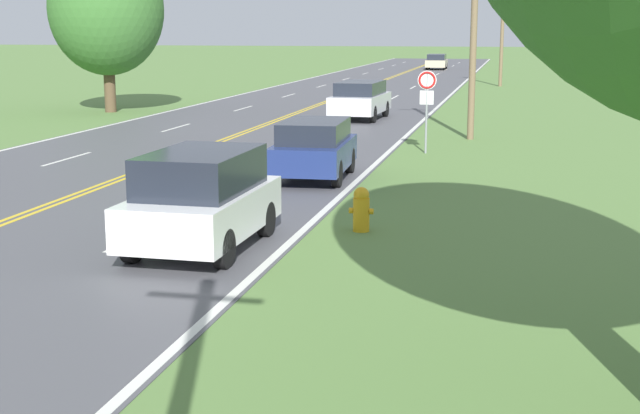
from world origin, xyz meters
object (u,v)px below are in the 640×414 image
(car_dark_blue_hatchback_mid_far, at_px, (314,148))
(car_champagne_hatchback_distant, at_px, (437,61))
(traffic_sign, at_px, (427,91))
(fire_hydrant, at_px, (361,209))
(tree_left_verge, at_px, (106,9))
(car_white_suv_mid_near, at_px, (202,198))
(car_silver_suv_receding, at_px, (360,99))

(car_dark_blue_hatchback_mid_far, height_order, car_champagne_hatchback_distant, car_dark_blue_hatchback_mid_far)
(traffic_sign, bearing_deg, car_dark_blue_hatchback_mid_far, -112.93)
(fire_hydrant, height_order, tree_left_verge, tree_left_verge)
(car_white_suv_mid_near, relative_size, car_silver_suv_receding, 0.86)
(car_white_suv_mid_near, relative_size, car_champagne_hatchback_distant, 0.92)
(car_dark_blue_hatchback_mid_far, xyz_separation_m, car_champagne_hatchback_distant, (-2.81, 65.11, -0.05))
(tree_left_verge, distance_m, car_champagne_hatchback_distant, 49.80)
(traffic_sign, distance_m, tree_left_verge, 19.92)
(tree_left_verge, bearing_deg, car_silver_suv_receding, -3.76)
(tree_left_verge, bearing_deg, traffic_sign, -34.28)
(fire_hydrant, relative_size, car_dark_blue_hatchback_mid_far, 0.23)
(tree_left_verge, relative_size, car_dark_blue_hatchback_mid_far, 2.05)
(traffic_sign, bearing_deg, car_silver_suv_receding, 111.10)
(car_silver_suv_receding, bearing_deg, fire_hydrant, 12.55)
(car_white_suv_mid_near, distance_m, car_champagne_hatchback_distant, 73.08)
(fire_hydrant, distance_m, car_dark_blue_hatchback_mid_far, 6.33)
(tree_left_verge, relative_size, car_white_suv_mid_near, 2.02)
(tree_left_verge, height_order, car_dark_blue_hatchback_mid_far, tree_left_verge)
(traffic_sign, distance_m, car_champagne_hatchback_distant, 59.72)
(tree_left_verge, distance_m, car_white_suv_mid_near, 28.46)
(car_dark_blue_hatchback_mid_far, bearing_deg, traffic_sign, 154.31)
(tree_left_verge, distance_m, car_silver_suv_receding, 12.96)
(car_white_suv_mid_near, xyz_separation_m, car_champagne_hatchback_distant, (-2.56, 73.04, -0.15))
(fire_hydrant, height_order, car_dark_blue_hatchback_mid_far, car_dark_blue_hatchback_mid_far)
(fire_hydrant, distance_m, car_silver_suv_receding, 22.16)
(tree_left_verge, bearing_deg, fire_hydrant, -54.34)
(traffic_sign, xyz_separation_m, tree_left_verge, (-16.29, 11.11, 2.84))
(car_white_suv_mid_near, height_order, car_dark_blue_hatchback_mid_far, car_white_suv_mid_near)
(traffic_sign, distance_m, car_dark_blue_hatchback_mid_far, 6.22)
(fire_hydrant, bearing_deg, traffic_sign, 89.67)
(tree_left_verge, xyz_separation_m, car_champagne_hatchback_distant, (11.10, 48.37, -4.04))
(car_white_suv_mid_near, xyz_separation_m, car_silver_suv_receding, (-1.34, 23.85, -0.04))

